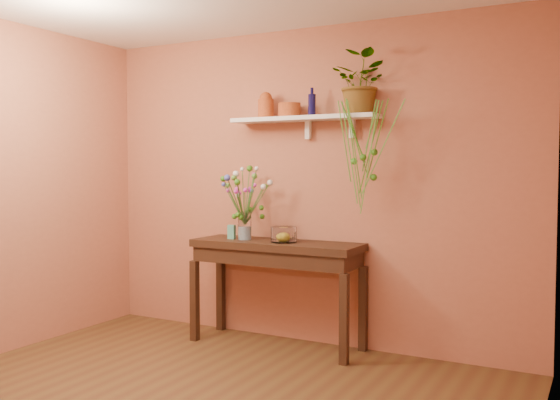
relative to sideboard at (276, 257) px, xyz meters
name	(u,v)px	position (x,y,z in m)	size (l,w,h in m)	color
room	(153,195)	(0.14, -1.74, 0.59)	(4.04, 4.04, 2.70)	#533A1C
sideboard	(276,257)	(0.00, 0.00, 0.00)	(1.46, 0.47, 0.89)	black
wall_shelf	(305,119)	(0.20, 0.13, 1.16)	(1.30, 0.24, 0.19)	white
terracotta_jug	(266,106)	(-0.18, 0.13, 1.29)	(0.17, 0.17, 0.23)	#BF541F
terracotta_pot	(289,110)	(0.06, 0.11, 1.24)	(0.19, 0.19, 0.11)	#BF541F
blue_bottle	(312,104)	(0.27, 0.12, 1.27)	(0.08, 0.08, 0.23)	#0E0C39
spider_plant	(362,83)	(0.70, 0.15, 1.42)	(0.44, 0.38, 0.49)	#357418
plant_fronds	(364,153)	(0.78, 0.00, 0.86)	(0.52, 0.39, 0.87)	#357418
glass_vase	(245,228)	(-0.30, -0.02, 0.23)	(0.11, 0.11, 0.24)	white
bouquet	(244,190)	(-0.29, -0.04, 0.56)	(0.44, 0.49, 0.51)	#386B28
glass_bowl	(284,235)	(0.09, -0.03, 0.19)	(0.22, 0.22, 0.13)	white
lemon	(284,237)	(0.08, -0.02, 0.17)	(0.08, 0.08, 0.08)	yellow
carton	(232,232)	(-0.43, -0.03, 0.19)	(0.06, 0.05, 0.12)	teal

